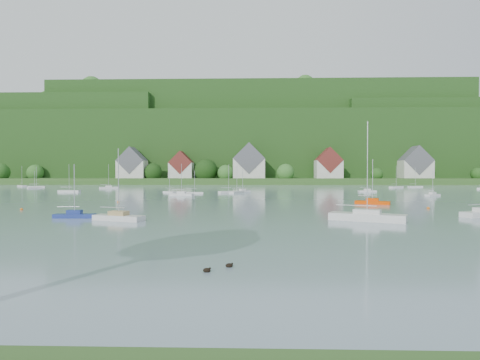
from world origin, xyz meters
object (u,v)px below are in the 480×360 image
(near_sailboat_1, at_px, (75,215))
(near_sailboat_4, at_px, (367,216))
(near_sailboat_2, at_px, (119,217))
(near_sailboat_5, at_px, (372,202))

(near_sailboat_1, xyz_separation_m, near_sailboat_4, (35.62, -2.06, 0.15))
(near_sailboat_1, relative_size, near_sailboat_2, 0.79)
(near_sailboat_2, height_order, near_sailboat_4, near_sailboat_4)
(near_sailboat_1, distance_m, near_sailboat_5, 49.48)
(near_sailboat_2, relative_size, near_sailboat_4, 0.73)
(near_sailboat_5, bearing_deg, near_sailboat_2, -121.04)
(near_sailboat_2, bearing_deg, near_sailboat_5, 53.43)
(near_sailboat_2, distance_m, near_sailboat_5, 45.30)
(near_sailboat_1, height_order, near_sailboat_2, near_sailboat_2)
(near_sailboat_1, xyz_separation_m, near_sailboat_2, (6.43, -2.59, 0.05))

